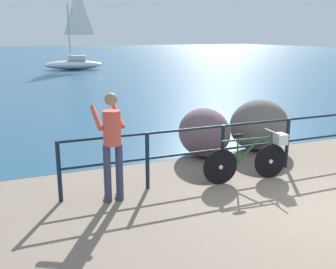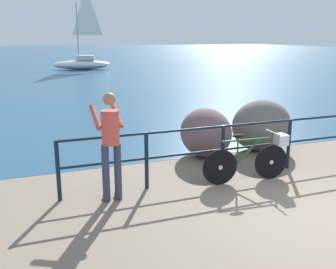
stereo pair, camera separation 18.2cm
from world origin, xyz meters
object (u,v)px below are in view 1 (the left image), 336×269
Objects in this scene: person_at_railing at (112,142)px; breakwater_boulder_main at (259,125)px; bicycle at (253,156)px; breakwater_boulder_left at (204,132)px; sailboat at (74,60)px.

person_at_railing reaches higher than breakwater_boulder_main.
breakwater_boulder_left is at bearing 98.40° from bicycle.
breakwater_boulder_main reaches higher than breakwater_boulder_left.
breakwater_boulder_main is 1.42m from breakwater_boulder_left.
person_at_railing is 1.24× the size of breakwater_boulder_main.
sailboat is (3.72, 25.40, -0.28)m from person_at_railing.
person_at_railing is at bearing -158.05° from breakwater_boulder_main.
person_at_railing is (-2.64, 0.08, 0.53)m from bicycle.
sailboat reaches higher than person_at_railing.
sailboat is at bearing 90.50° from breakwater_boulder_main.
person_at_railing is 3.02m from breakwater_boulder_left.
sailboat reaches higher than breakwater_boulder_left.
sailboat is (1.08, 25.48, 0.24)m from bicycle.
bicycle is 25.51m from sailboat.
person_at_railing is at bearing 94.32° from sailboat.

